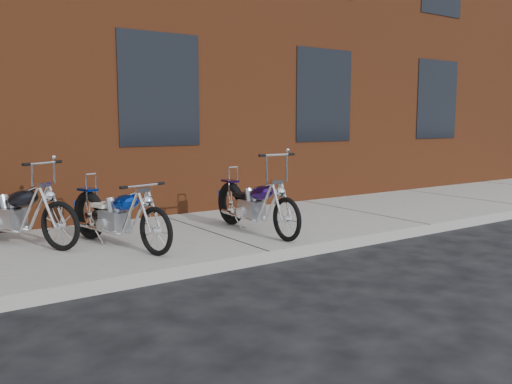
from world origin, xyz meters
TOP-DOWN VIEW (x-y plane):
  - ground at (0.00, 0.00)m, footprint 120.00×120.00m
  - sidewalk at (0.00, 1.50)m, footprint 22.00×3.00m
  - building_brick at (0.00, 8.00)m, footprint 22.00×10.00m
  - chopper_purple at (0.52, 1.07)m, footprint 0.49×2.01m
  - chopper_blue at (-1.38, 1.31)m, footprint 0.67×1.96m
  - chopper_third at (-2.43, 2.14)m, footprint 1.13×1.88m

SIDE VIEW (x-z plane):
  - ground at x=0.00m, z-range 0.00..0.00m
  - sidewalk at x=0.00m, z-range 0.00..0.15m
  - chopper_blue at x=-1.38m, z-range 0.08..0.94m
  - chopper_purple at x=0.52m, z-range -0.05..1.08m
  - chopper_third at x=-2.43m, z-range 0.00..1.06m
  - building_brick at x=0.00m, z-range 0.00..8.00m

